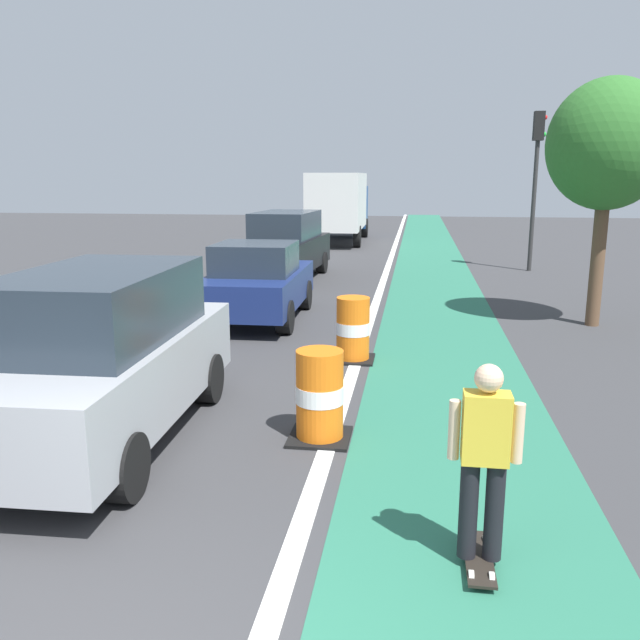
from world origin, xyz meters
The scene contains 11 objects.
bike_lane_strip centered at (2.40, 12.00, 0.00)m, with size 2.50×80.00×0.01m, color #286B51.
lane_divider_stripe centered at (0.90, 12.00, 0.01)m, with size 0.20×80.00×0.01m, color silver.
skateboarder_on_lane centered at (2.42, 2.00, 0.91)m, with size 0.57×0.80×1.69m.
parked_suv_nearest centered at (-1.73, 4.03, 1.04)m, with size 2.02×4.65×2.04m.
parked_sedan_second centered at (-1.53, 10.78, 0.83)m, with size 1.98×4.13×1.70m.
parked_suv_third centered at (-2.07, 16.68, 1.04)m, with size 2.12×4.70×2.04m.
traffic_barrel_front centered at (0.77, 4.40, 0.53)m, with size 0.73×0.73×1.09m.
traffic_barrel_mid centered at (0.83, 7.87, 0.53)m, with size 0.73×0.73×1.09m.
delivery_truck_down_block centered at (-1.80, 28.25, 1.85)m, with size 2.44×7.63×3.23m.
traffic_light_corner centered at (5.61, 19.57, 3.50)m, with size 0.41×0.32×5.10m.
street_tree_sidewalk centered at (5.57, 11.29, 3.67)m, with size 2.40×2.40×5.00m.
Camera 1 is at (1.84, -2.86, 3.07)m, focal length 36.67 mm.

